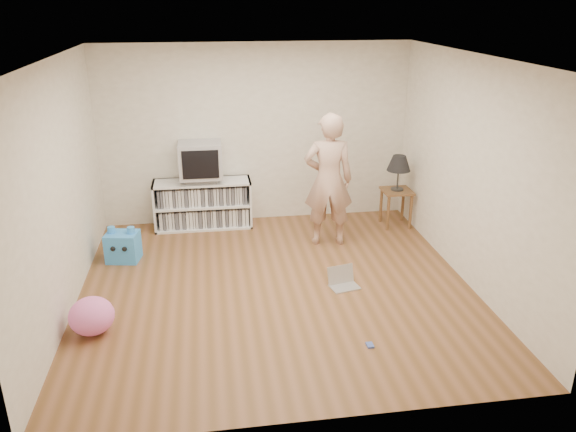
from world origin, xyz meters
The scene contains 13 objects.
ground centered at (0.00, 0.00, 0.00)m, with size 4.50×4.50×0.00m, color brown.
walls centered at (0.00, 0.00, 1.30)m, with size 4.52×4.52×2.60m.
ceiling centered at (0.00, 0.00, 2.60)m, with size 4.50×4.50×0.01m, color white.
media_unit centered at (-0.82, 2.04, 0.35)m, with size 1.40×0.45×0.70m.
dvd_deck centered at (-0.82, 2.02, 0.73)m, with size 0.45×0.35×0.07m, color gray.
crt_tv centered at (-0.82, 2.02, 1.02)m, with size 0.60×0.53×0.50m.
side_table centered at (1.99, 1.65, 0.42)m, with size 0.42×0.42×0.55m.
table_lamp centered at (1.99, 1.65, 0.94)m, with size 0.34×0.34×0.52m.
person centered at (0.86, 1.18, 0.90)m, with size 0.66×0.43×1.80m, color #CDA28C.
laptop centered at (0.78, -0.08, 0.06)m, with size 0.38×0.33×0.23m.
playing_cards centered at (0.75, -1.32, 0.01)m, with size 0.07×0.09×0.02m, color #455DB9.
plush_blue centered at (-1.85, 1.01, 0.20)m, with size 0.45×0.39×0.46m.
plush_pink centered at (-1.95, -0.67, 0.19)m, with size 0.45×0.45×0.38m, color pink.
Camera 1 is at (-0.72, -5.77, 3.16)m, focal length 35.00 mm.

